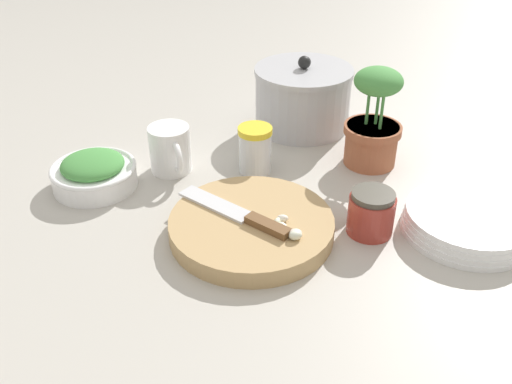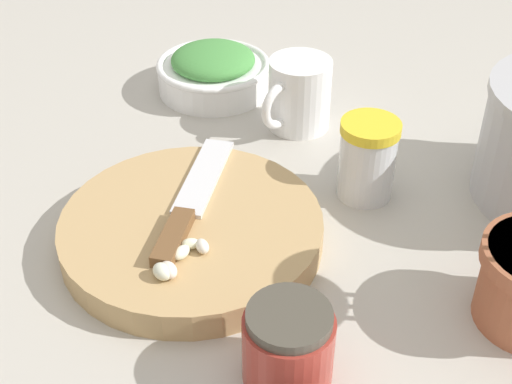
{
  "view_description": "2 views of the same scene",
  "coord_description": "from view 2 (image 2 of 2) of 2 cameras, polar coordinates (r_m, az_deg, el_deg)",
  "views": [
    {
      "loc": [
        0.46,
        -0.72,
        0.58
      ],
      "look_at": [
        0.03,
        -0.04,
        0.07
      ],
      "focal_mm": 40.0,
      "sensor_mm": 36.0,
      "label": 1
    },
    {
      "loc": [
        0.6,
        0.06,
        0.5
      ],
      "look_at": [
        0.03,
        -0.01,
        0.07
      ],
      "focal_mm": 50.0,
      "sensor_mm": 36.0,
      "label": 2
    }
  ],
  "objects": [
    {
      "name": "herb_bowl",
      "position": [
        1.02,
        -3.42,
        9.67
      ],
      "size": [
        0.16,
        0.16,
        0.06
      ],
      "color": "white",
      "rests_on": "ground_plane"
    },
    {
      "name": "ground_plane",
      "position": [
        0.78,
        0.63,
        -2.74
      ],
      "size": [
        5.0,
        5.0,
        0.0
      ],
      "primitive_type": "plane",
      "color": "#B2ADA3"
    },
    {
      "name": "coffee_mug",
      "position": [
        0.93,
        3.37,
        7.79
      ],
      "size": [
        0.11,
        0.09,
        0.09
      ],
      "color": "white",
      "rests_on": "ground_plane"
    },
    {
      "name": "cutting_board",
      "position": [
        0.75,
        -5.17,
        -3.13
      ],
      "size": [
        0.28,
        0.28,
        0.03
      ],
      "color": "tan",
      "rests_on": "ground_plane"
    },
    {
      "name": "honey_jar",
      "position": [
        0.61,
        2.59,
        -12.21
      ],
      "size": [
        0.08,
        0.08,
        0.08
      ],
      "color": "#9E3328",
      "rests_on": "ground_plane"
    },
    {
      "name": "chef_knife",
      "position": [
        0.76,
        -5.31,
        -0.97
      ],
      "size": [
        0.23,
        0.05,
        0.01
      ],
      "rotation": [
        0.0,
        0.0,
        1.48
      ],
      "color": "brown",
      "rests_on": "cutting_board"
    },
    {
      "name": "spice_jar",
      "position": [
        0.81,
        8.9,
        2.63
      ],
      "size": [
        0.07,
        0.07,
        0.1
      ],
      "color": "silver",
      "rests_on": "ground_plane"
    },
    {
      "name": "garlic_cloves",
      "position": [
        0.69,
        -6.31,
        -5.44
      ],
      "size": [
        0.07,
        0.05,
        0.02
      ],
      "color": "silver",
      "rests_on": "cutting_board"
    }
  ]
}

